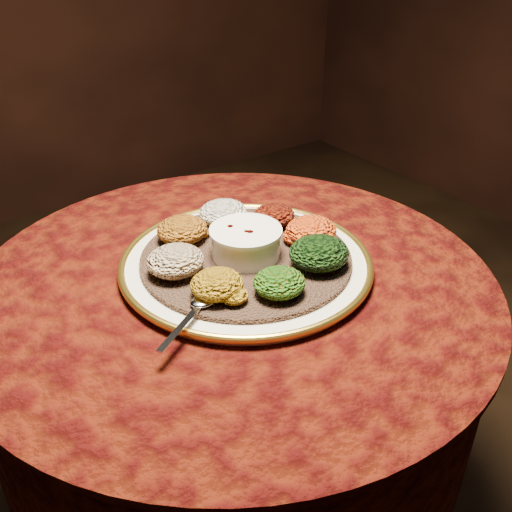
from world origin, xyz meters
TOP-DOWN VIEW (x-y plane):
  - table at (0.00, 0.00)m, footprint 0.96×0.96m
  - platter at (0.03, 0.01)m, footprint 0.51×0.51m
  - injera at (0.03, 0.01)m, footprint 0.39×0.39m
  - stew_bowl at (0.03, 0.01)m, footprint 0.13×0.13m
  - spoon at (-0.12, -0.09)m, footprint 0.14×0.09m
  - portion_ayib at (0.07, 0.14)m, footprint 0.10×0.09m
  - portion_kitfo at (0.15, 0.07)m, footprint 0.09×0.08m
  - portion_tikil at (0.16, -0.02)m, footprint 0.10×0.09m
  - portion_gomen at (0.12, -0.10)m, footprint 0.11×0.10m
  - portion_mixveg at (0.01, -0.13)m, footprint 0.09×0.08m
  - portion_kik at (-0.08, -0.07)m, footprint 0.09×0.09m
  - portion_timatim at (-0.10, 0.03)m, footprint 0.10×0.10m
  - portion_shiro at (-0.03, 0.12)m, footprint 0.10×0.09m

SIDE VIEW (x-z plane):
  - table at x=0.00m, z-range 0.19..0.92m
  - platter at x=0.03m, z-range 0.73..0.76m
  - injera at x=0.03m, z-range 0.75..0.76m
  - spoon at x=-0.12m, z-range 0.76..0.77m
  - portion_kitfo at x=0.15m, z-range 0.76..0.80m
  - portion_mixveg at x=0.01m, z-range 0.76..0.80m
  - portion_kik at x=-0.08m, z-range 0.76..0.81m
  - portion_shiro at x=-0.03m, z-range 0.76..0.81m
  - portion_tikil at x=0.16m, z-range 0.76..0.81m
  - portion_ayib at x=0.07m, z-range 0.76..0.81m
  - portion_timatim at x=-0.10m, z-range 0.76..0.81m
  - portion_gomen at x=0.12m, z-range 0.76..0.81m
  - stew_bowl at x=0.03m, z-range 0.77..0.82m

